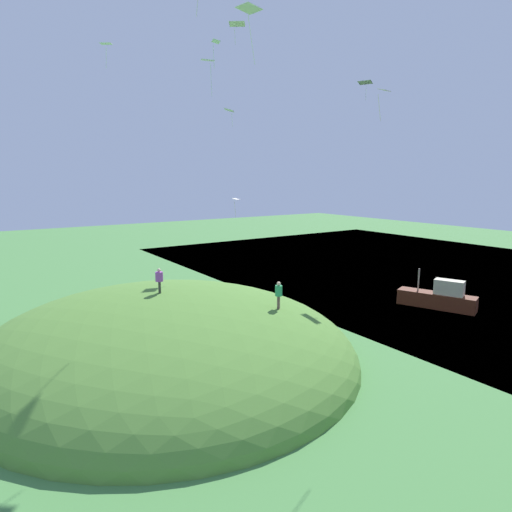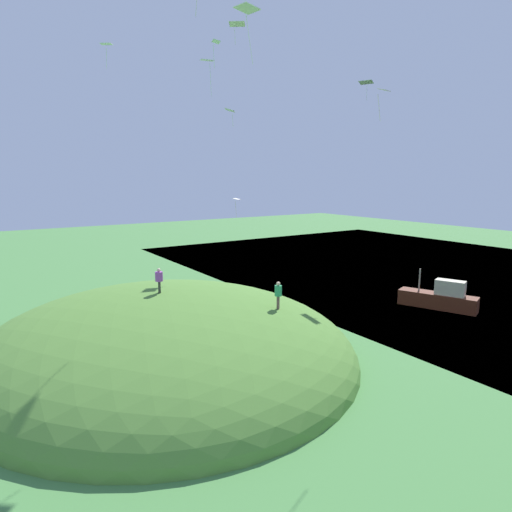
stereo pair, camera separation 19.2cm
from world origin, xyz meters
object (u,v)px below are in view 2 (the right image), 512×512
(kite_2, at_px, (106,46))
(kite_4, at_px, (237,200))
(person_with_child, at_px, (159,278))
(kite_0, at_px, (247,12))
(kite_7, at_px, (208,63))
(person_watching_kites, at_px, (278,292))
(kite_3, at_px, (383,93))
(kite_9, at_px, (230,111))
(kite_1, at_px, (216,44))
(boat_on_lake, at_px, (440,298))
(kite_6, at_px, (366,83))
(kite_5, at_px, (237,25))

(kite_2, relative_size, kite_4, 0.77)
(person_with_child, distance_m, kite_0, 16.25)
(kite_0, distance_m, kite_7, 7.27)
(person_watching_kites, height_order, kite_7, kite_7)
(kite_7, bearing_deg, kite_2, -64.20)
(kite_3, xyz_separation_m, kite_9, (0.73, -15.72, 0.94))
(kite_1, height_order, kite_7, kite_1)
(kite_1, bearing_deg, kite_3, 115.70)
(kite_9, bearing_deg, kite_2, 18.42)
(kite_1, bearing_deg, person_with_child, 19.44)
(boat_on_lake, height_order, person_watching_kites, person_watching_kites)
(boat_on_lake, distance_m, kite_9, 24.09)
(kite_3, relative_size, kite_7, 0.90)
(kite_0, relative_size, kite_4, 1.15)
(boat_on_lake, relative_size, kite_0, 3.11)
(boat_on_lake, distance_m, kite_1, 27.10)
(kite_0, distance_m, kite_3, 10.61)
(boat_on_lake, distance_m, kite_0, 29.32)
(kite_4, bearing_deg, kite_9, 48.18)
(kite_0, relative_size, kite_1, 1.19)
(kite_2, bearing_deg, person_watching_kites, 129.68)
(kite_0, distance_m, kite_9, 20.15)
(kite_1, height_order, kite_2, kite_1)
(kite_9, bearing_deg, kite_3, 92.67)
(kite_0, height_order, kite_4, kite_0)
(kite_6, bearing_deg, person_with_child, 5.34)
(kite_1, bearing_deg, person_watching_kites, 92.68)
(person_with_child, bearing_deg, kite_9, 144.94)
(kite_6, bearing_deg, boat_on_lake, 119.25)
(kite_3, bearing_deg, person_with_child, -39.14)
(boat_on_lake, relative_size, kite_9, 4.44)
(boat_on_lake, xyz_separation_m, kite_6, (3.49, -6.23, 18.30))
(kite_3, height_order, kite_9, kite_9)
(kite_0, bearing_deg, kite_7, -105.32)
(kite_2, distance_m, kite_9, 11.91)
(kite_4, bearing_deg, kite_5, 59.44)
(boat_on_lake, relative_size, kite_7, 3.41)
(kite_7, bearing_deg, kite_1, -122.85)
(kite_1, relative_size, kite_9, 1.20)
(person_watching_kites, height_order, kite_1, kite_1)
(kite_1, bearing_deg, kite_5, 102.80)
(kite_4, height_order, kite_9, kite_9)
(kite_3, distance_m, kite_6, 14.56)
(kite_0, xyz_separation_m, kite_5, (-5.80, -10.30, 3.39))
(person_watching_kites, distance_m, kite_1, 17.24)
(kite_6, xyz_separation_m, kite_9, (10.45, -5.44, -2.50))
(kite_3, distance_m, kite_7, 9.86)
(person_with_child, height_order, kite_3, kite_3)
(kite_0, height_order, kite_6, kite_6)
(kite_2, height_order, kite_7, kite_2)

